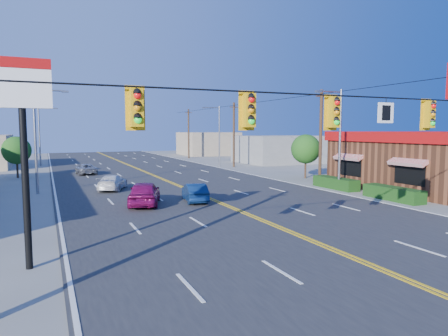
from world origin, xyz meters
name	(u,v)px	position (x,y,z in m)	size (l,w,h in m)	color
ground	(356,261)	(0.00, 0.00, 0.00)	(160.00, 160.00, 0.00)	gray
road	(184,188)	(0.00, 20.00, 0.03)	(20.00, 120.00, 0.06)	#2D2D30
signal_span	(357,128)	(-0.12, 0.00, 4.89)	(24.32, 0.34, 9.00)	#47301E
kfc	(439,159)	(19.90, 12.00, 2.38)	(16.30, 12.40, 4.70)	brown
pizza_hut_sign	(23,119)	(-11.00, 4.00, 5.18)	(1.90, 0.30, 6.85)	black
streetlight_se	(338,134)	(10.79, 14.00, 4.51)	(2.55, 0.25, 8.00)	gray
streetlight_ne	(218,132)	(10.79, 38.00, 4.51)	(2.55, 0.25, 8.00)	gray
streetlight_sw	(38,134)	(-10.79, 22.00, 4.51)	(2.55, 0.25, 8.00)	gray
streetlight_nw	(41,132)	(-10.79, 48.00, 4.51)	(2.55, 0.25, 8.00)	gray
utility_pole_near	(321,137)	(12.20, 18.00, 4.20)	(0.28, 0.28, 8.40)	#47301E
utility_pole_mid	(234,135)	(12.20, 36.00, 4.20)	(0.28, 0.28, 8.40)	#47301E
utility_pole_far	(189,134)	(12.20, 54.00, 4.20)	(0.28, 0.28, 8.40)	#47301E
tree_kfc_rear	(306,149)	(13.50, 22.00, 2.93)	(2.94, 2.94, 4.41)	#47301E
tree_west	(16,150)	(-13.00, 34.00, 2.79)	(2.80, 2.80, 4.20)	#47301E
bld_east_mid	(281,149)	(22.00, 40.00, 2.00)	(12.00, 10.00, 4.00)	gray
bld_east_far	(208,144)	(19.00, 62.00, 2.20)	(10.00, 10.00, 4.40)	tan
car_magenta	(144,194)	(-4.68, 13.92, 0.77)	(1.82, 4.52, 1.54)	#820E4E
car_blue	(195,193)	(-1.31, 13.78, 0.61)	(1.30, 3.72, 1.23)	navy
car_white	(113,183)	(-5.54, 21.38, 0.60)	(1.69, 4.16, 1.21)	silver
car_silver	(86,169)	(-6.40, 34.30, 0.57)	(1.88, 4.08, 1.13)	#9FA0A4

